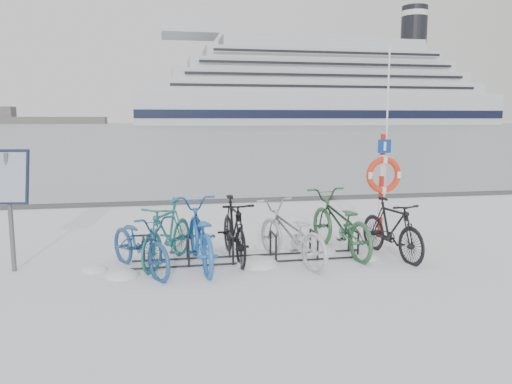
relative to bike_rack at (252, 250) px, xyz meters
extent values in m
plane|color=white|center=(0.00, 0.00, -0.18)|extent=(900.00, 900.00, 0.00)
cube|color=#A7B3BC|center=(0.00, 155.00, -0.17)|extent=(400.00, 298.00, 0.02)
cube|color=#3F3F42|center=(0.00, 5.90, -0.13)|extent=(400.00, 0.25, 0.10)
cylinder|color=black|center=(-1.80, -0.22, 0.04)|extent=(0.04, 0.04, 0.44)
cylinder|color=black|center=(-1.80, 0.22, 0.04)|extent=(0.04, 0.04, 0.44)
cylinder|color=black|center=(-1.80, 0.00, 0.26)|extent=(0.04, 0.44, 0.04)
cylinder|color=black|center=(-1.08, -0.22, 0.04)|extent=(0.04, 0.04, 0.44)
cylinder|color=black|center=(-1.08, 0.22, 0.04)|extent=(0.04, 0.04, 0.44)
cylinder|color=black|center=(-1.08, 0.00, 0.26)|extent=(0.04, 0.44, 0.04)
cylinder|color=black|center=(-0.36, -0.22, 0.04)|extent=(0.04, 0.04, 0.44)
cylinder|color=black|center=(-0.36, 0.22, 0.04)|extent=(0.04, 0.04, 0.44)
cylinder|color=black|center=(-0.36, 0.00, 0.26)|extent=(0.04, 0.44, 0.04)
cylinder|color=black|center=(0.36, -0.22, 0.04)|extent=(0.04, 0.04, 0.44)
cylinder|color=black|center=(0.36, 0.22, 0.04)|extent=(0.04, 0.04, 0.44)
cylinder|color=black|center=(0.36, 0.00, 0.26)|extent=(0.04, 0.44, 0.04)
cylinder|color=black|center=(1.08, -0.22, 0.04)|extent=(0.04, 0.04, 0.44)
cylinder|color=black|center=(1.08, 0.22, 0.04)|extent=(0.04, 0.04, 0.44)
cylinder|color=black|center=(1.08, 0.00, 0.26)|extent=(0.04, 0.44, 0.04)
cylinder|color=black|center=(1.80, -0.22, 0.04)|extent=(0.04, 0.04, 0.44)
cylinder|color=black|center=(1.80, 0.22, 0.04)|extent=(0.04, 0.04, 0.44)
cylinder|color=black|center=(1.80, 0.00, 0.26)|extent=(0.04, 0.44, 0.04)
cylinder|color=black|center=(0.00, -0.22, -0.16)|extent=(4.00, 0.03, 0.03)
cylinder|color=black|center=(0.00, 0.22, -0.16)|extent=(4.00, 0.03, 0.03)
cylinder|color=#595B5E|center=(-3.79, 0.08, 0.75)|extent=(0.07, 0.07, 1.85)
cube|color=black|center=(-3.79, 0.05, 1.31)|extent=(0.67, 0.32, 0.84)
cube|color=#8C99AD|center=(-3.79, 0.01, 1.31)|extent=(0.59, 0.25, 0.75)
cylinder|color=red|center=(2.83, 1.19, 0.03)|extent=(0.09, 0.09, 0.41)
cylinder|color=silver|center=(2.83, 1.19, 0.44)|extent=(0.09, 0.09, 0.41)
cylinder|color=red|center=(2.83, 1.19, 0.86)|extent=(0.09, 0.09, 0.41)
cylinder|color=silver|center=(2.83, 1.19, 1.27)|extent=(0.09, 0.09, 0.41)
cylinder|color=red|center=(2.83, 1.19, 1.69)|extent=(0.09, 0.09, 0.41)
torus|color=red|center=(2.83, 1.10, 1.09)|extent=(0.73, 0.12, 0.73)
cube|color=navy|center=(2.83, 1.11, 1.66)|extent=(0.26, 0.03, 0.26)
cylinder|color=silver|center=(2.93, 1.24, 1.70)|extent=(0.03, 0.03, 3.77)
cube|color=silver|center=(61.94, 189.99, 6.12)|extent=(147.07, 27.31, 12.61)
cube|color=black|center=(61.94, 176.28, 4.02)|extent=(147.07, 0.30, 3.15)
cube|color=black|center=(61.94, 203.70, 4.02)|extent=(147.07, 0.30, 3.15)
cube|color=silver|center=(61.94, 189.99, 14.53)|extent=(131.31, 25.21, 4.20)
cube|color=silver|center=(61.94, 189.99, 22.93)|extent=(106.10, 22.06, 4.20)
cube|color=silver|center=(61.94, 189.99, 31.33)|extent=(80.89, 18.91, 4.20)
cube|color=silver|center=(9.42, 189.99, 36.59)|extent=(21.01, 21.01, 6.30)
cylinder|color=black|center=(101.86, 189.99, 40.79)|extent=(10.50, 10.50, 14.71)
cube|color=black|center=(61.94, 177.18, 18.73)|extent=(115.55, 0.20, 12.61)
imported|color=navy|center=(-1.83, -0.28, 0.31)|extent=(1.47, 1.94, 0.98)
imported|color=#216B67|center=(-1.41, 0.08, 0.36)|extent=(1.25, 1.82, 1.07)
imported|color=blue|center=(-0.90, -0.10, 0.37)|extent=(0.91, 2.15, 1.10)
imported|color=black|center=(-0.29, 0.15, 0.37)|extent=(0.62, 1.85, 1.10)
imported|color=#AFB2B8|center=(0.60, -0.24, 0.34)|extent=(1.29, 2.11, 1.04)
imported|color=#2B5936|center=(1.63, 0.25, 0.38)|extent=(1.05, 2.23, 1.13)
imported|color=black|center=(2.41, -0.20, 0.34)|extent=(0.81, 1.81, 1.05)
ellipsoid|color=white|center=(1.92, -0.24, -0.18)|extent=(0.46, 0.46, 0.16)
ellipsoid|color=white|center=(-2.10, -0.49, -0.18)|extent=(0.51, 0.51, 0.18)
ellipsoid|color=white|center=(0.03, -0.27, -0.18)|extent=(0.69, 0.69, 0.24)
ellipsoid|color=white|center=(-2.55, -0.11, -0.18)|extent=(0.40, 0.40, 0.14)
ellipsoid|color=white|center=(0.36, 0.84, -0.18)|extent=(0.38, 0.38, 0.13)
ellipsoid|color=white|center=(-0.62, 0.53, -0.18)|extent=(0.38, 0.38, 0.13)
ellipsoid|color=white|center=(1.33, 0.32, -0.18)|extent=(0.52, 0.52, 0.18)
camera|label=1|loc=(-1.44, -8.07, 2.18)|focal=35.00mm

